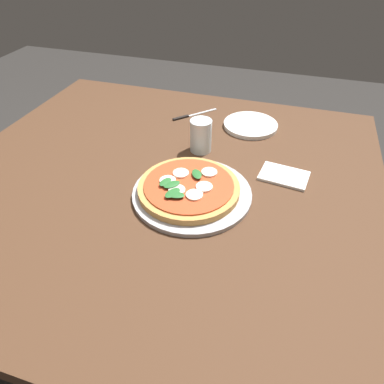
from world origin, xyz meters
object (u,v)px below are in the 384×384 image
(knife, at_px, (190,116))
(glass_cup, at_px, (201,136))
(pizza, at_px, (189,187))
(napkin, at_px, (284,176))
(dining_table, at_px, (162,202))
(serving_tray, at_px, (192,193))
(plate_white, at_px, (250,125))

(knife, xyz_separation_m, glass_cup, (0.10, -0.21, 0.05))
(pizza, bearing_deg, napkin, 33.37)
(napkin, xyz_separation_m, glass_cup, (-0.26, 0.07, 0.05))
(dining_table, relative_size, serving_tray, 3.90)
(dining_table, distance_m, napkin, 0.36)
(serving_tray, relative_size, napkin, 2.39)
(serving_tray, distance_m, plate_white, 0.42)
(serving_tray, distance_m, knife, 0.45)
(dining_table, relative_size, napkin, 9.30)
(serving_tray, bearing_deg, knife, 108.36)
(plate_white, distance_m, knife, 0.22)
(knife, relative_size, glass_cup, 1.38)
(plate_white, distance_m, glass_cup, 0.23)
(serving_tray, bearing_deg, plate_white, 78.66)
(serving_tray, xyz_separation_m, napkin, (0.22, 0.15, -0.00))
(pizza, bearing_deg, knife, 107.26)
(pizza, height_order, napkin, pizza)
(napkin, relative_size, knife, 0.94)
(knife, bearing_deg, pizza, -72.74)
(serving_tray, xyz_separation_m, plate_white, (0.08, 0.41, 0.00))
(plate_white, distance_m, napkin, 0.29)
(dining_table, relative_size, knife, 8.71)
(dining_table, bearing_deg, pizza, -26.94)
(pizza, xyz_separation_m, plate_white, (0.09, 0.41, -0.02))
(glass_cup, bearing_deg, napkin, -14.28)
(napkin, bearing_deg, pizza, -146.63)
(plate_white, relative_size, napkin, 1.41)
(pizza, bearing_deg, glass_cup, 98.05)
(pizza, relative_size, napkin, 2.03)
(pizza, height_order, glass_cup, glass_cup)
(serving_tray, height_order, glass_cup, glass_cup)
(knife, distance_m, glass_cup, 0.24)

